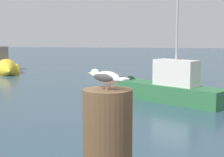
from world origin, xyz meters
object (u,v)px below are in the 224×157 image
Objects in this scene: mooring_post at (108,152)px; seagull at (107,77)px; boat_green at (162,87)px; boat_yellow at (4,66)px.

seagull is at bearing 145.46° from mooring_post.
boat_green is 13.51m from boat_yellow.
seagull is 22.35m from boat_yellow.
boat_green is (0.49, 11.31, -1.77)m from seagull.
boat_green is 0.83× the size of boat_yellow.
seagull is 11.46m from boat_green.
seagull reaches higher than boat_yellow.
boat_yellow is at bearing 116.34° from seagull.
mooring_post is at bearing -92.47° from boat_green.
boat_green is at bearing 87.51° from seagull.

